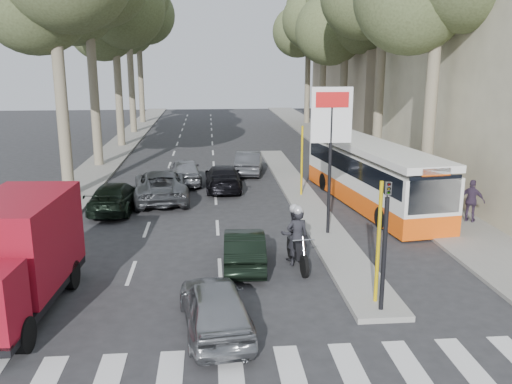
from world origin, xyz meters
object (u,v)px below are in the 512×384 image
Objects in this scene: red_truck at (14,256)px; city_bus at (371,173)px; silver_hatchback at (215,306)px; motorcycle at (296,237)px; dark_hatchback at (244,248)px.

red_truck is 0.52× the size of city_bus.
motorcycle reaches higher than silver_hatchback.
motorcycle reaches higher than dark_hatchback.
motorcycle is at bearing -178.56° from dark_hatchback.
dark_hatchback is 1.52× the size of motorcycle.
motorcycle is (-4.63, -7.12, -0.56)m from city_bus.
red_truck is 15.94m from city_bus.
red_truck reaches higher than silver_hatchback.
red_truck is at bearing -166.05° from motorcycle.
motorcycle is at bearing -130.82° from city_bus.
silver_hatchback is at bearing -127.49° from motorcycle.
dark_hatchback is at bearing -139.41° from city_bus.
silver_hatchback is 13.56m from city_bus.
city_bus is at bearing 51.50° from motorcycle.
motorcycle is (1.67, -0.03, 0.33)m from dark_hatchback.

